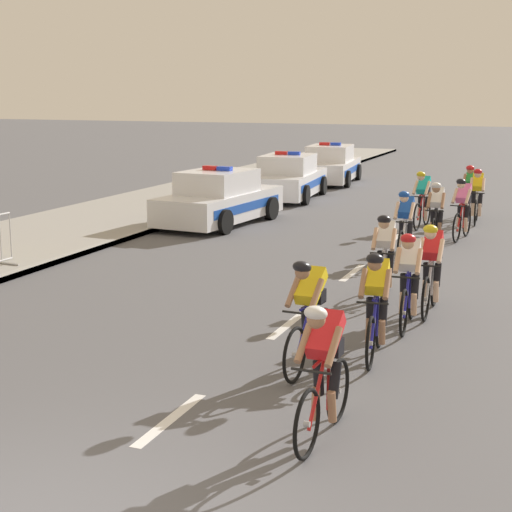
% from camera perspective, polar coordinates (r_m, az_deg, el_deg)
% --- Properties ---
extents(sidewalk_slab, '(4.39, 60.00, 0.12)m').
position_cam_1_polar(sidewalk_slab, '(22.81, -11.40, 2.31)').
color(sidewalk_slab, gray).
rests_on(sidewalk_slab, ground).
extents(kerb_edge, '(0.16, 60.00, 0.13)m').
position_cam_1_polar(kerb_edge, '(21.75, -6.69, 2.03)').
color(kerb_edge, '#9E9E99').
rests_on(kerb_edge, ground).
extents(lane_markings_centre, '(0.14, 17.60, 0.01)m').
position_cam_1_polar(lane_markings_centre, '(12.86, 2.19, -4.82)').
color(lane_markings_centre, white).
rests_on(lane_markings_centre, ground).
extents(cyclist_lead, '(0.42, 1.72, 1.56)m').
position_cam_1_polar(cyclist_lead, '(8.57, 4.70, -7.80)').
color(cyclist_lead, black).
rests_on(cyclist_lead, ground).
extents(cyclist_second, '(0.44, 1.72, 1.56)m').
position_cam_1_polar(cyclist_second, '(10.62, 3.70, -3.97)').
color(cyclist_second, black).
rests_on(cyclist_second, ground).
extents(cyclist_third, '(0.45, 1.72, 1.56)m').
position_cam_1_polar(cyclist_third, '(11.21, 8.33, -3.24)').
color(cyclist_third, black).
rests_on(cyclist_third, ground).
extents(cyclist_fourth, '(0.43, 1.72, 1.56)m').
position_cam_1_polar(cyclist_fourth, '(12.74, 10.57, -1.53)').
color(cyclist_fourth, black).
rests_on(cyclist_fourth, ground).
extents(cyclist_fifth, '(0.42, 1.72, 1.56)m').
position_cam_1_polar(cyclist_fifth, '(13.62, 12.08, -0.75)').
color(cyclist_fifth, black).
rests_on(cyclist_fifth, ground).
extents(cyclist_sixth, '(0.45, 1.72, 1.56)m').
position_cam_1_polar(cyclist_sixth, '(14.48, 8.94, 0.09)').
color(cyclist_sixth, black).
rests_on(cyclist_sixth, ground).
extents(cyclist_seventh, '(0.42, 1.72, 1.56)m').
position_cam_1_polar(cyclist_seventh, '(17.88, 10.32, 2.21)').
color(cyclist_seventh, black).
rests_on(cyclist_seventh, ground).
extents(cyclist_eighth, '(0.43, 1.72, 1.56)m').
position_cam_1_polar(cyclist_eighth, '(19.68, 12.41, 2.97)').
color(cyclist_eighth, black).
rests_on(cyclist_eighth, ground).
extents(cyclist_ninth, '(0.45, 1.72, 1.56)m').
position_cam_1_polar(cyclist_ninth, '(20.61, 14.15, 3.26)').
color(cyclist_ninth, black).
rests_on(cyclist_ninth, ground).
extents(cyclist_tenth, '(0.44, 1.72, 1.56)m').
position_cam_1_polar(cyclist_tenth, '(22.14, 11.49, 3.93)').
color(cyclist_tenth, black).
rests_on(cyclist_tenth, ground).
extents(cyclist_eleventh, '(0.43, 1.72, 1.56)m').
position_cam_1_polar(cyclist_eleventh, '(23.25, 15.11, 4.12)').
color(cyclist_eleventh, black).
rests_on(cyclist_eleventh, ground).
extents(cyclist_twelfth, '(0.42, 1.72, 1.56)m').
position_cam_1_polar(cyclist_twelfth, '(24.26, 14.66, 4.43)').
color(cyclist_twelfth, black).
rests_on(cyclist_twelfth, ground).
extents(police_car_nearest, '(2.32, 4.55, 1.59)m').
position_cam_1_polar(police_car_nearest, '(22.35, -2.57, 3.94)').
color(police_car_nearest, silver).
rests_on(police_car_nearest, ground).
extents(police_car_second, '(2.29, 4.54, 1.59)m').
position_cam_1_polar(police_car_second, '(27.67, 2.25, 5.40)').
color(police_car_second, silver).
rests_on(police_car_second, ground).
extents(police_car_third, '(2.33, 4.55, 1.59)m').
position_cam_1_polar(police_car_third, '(32.48, 5.17, 6.27)').
color(police_car_third, white).
rests_on(police_car_third, ground).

